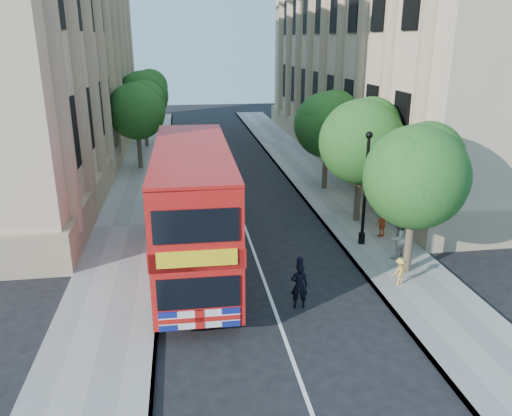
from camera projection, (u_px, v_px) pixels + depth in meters
name	position (u px, v px, depth m)	size (l,w,h in m)	color
ground	(280.00, 324.00, 16.62)	(120.00, 120.00, 0.00)	black
pavement_right	(349.00, 215.00, 26.77)	(3.50, 80.00, 0.12)	gray
pavement_left	(130.00, 226.00, 25.16)	(3.50, 80.00, 0.12)	gray
building_right	(398.00, 39.00, 38.15)	(12.00, 38.00, 18.00)	tan
building_left	(18.00, 39.00, 34.28)	(12.00, 38.00, 18.00)	tan
tree_right_near	(417.00, 171.00, 18.92)	(4.00, 4.00, 6.08)	#473828
tree_right_mid	(362.00, 137.00, 24.48)	(4.20, 4.20, 6.37)	#473828
tree_right_far	(328.00, 121.00, 30.14)	(4.00, 4.00, 6.15)	#473828
tree_left_far	(137.00, 108.00, 35.00)	(4.00, 4.00, 6.30)	#473828
tree_left_back	(144.00, 93.00, 42.41)	(4.20, 4.20, 6.65)	#473828
lamp_post	(365.00, 193.00, 22.14)	(0.32, 0.32, 5.16)	black
double_decker_bus	(194.00, 205.00, 19.75)	(3.00, 10.84, 4.99)	#B20F0C
box_van	(206.00, 188.00, 26.91)	(2.29, 5.01, 2.80)	black
police_constable	(299.00, 286.00, 17.41)	(0.61, 0.40, 1.67)	black
woman_pedestrian	(397.00, 238.00, 21.12)	(0.88, 0.69, 1.81)	beige
child_a	(382.00, 224.00, 23.47)	(0.73, 0.30, 1.25)	#EA5C29
child_b	(400.00, 271.00, 18.93)	(0.69, 0.40, 1.06)	gold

